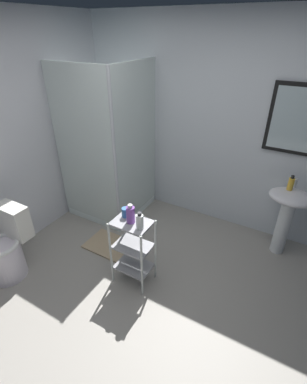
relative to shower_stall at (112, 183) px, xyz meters
name	(u,v)px	position (x,y,z in m)	size (l,w,h in m)	color
ground_plane	(142,313)	(1.22, -1.23, -0.47)	(4.20, 4.20, 0.02)	#9A958C
wall_back	(221,128)	(1.23, 0.62, 0.79)	(4.20, 0.14, 2.50)	silver
shower_stall	(112,183)	(0.00, 0.00, 0.00)	(0.92, 0.92, 2.00)	white
pedestal_sink	(288,210)	(2.17, 0.29, 0.12)	(0.46, 0.37, 0.81)	white
sink_faucet	(296,183)	(2.17, 0.41, 0.40)	(0.03, 0.03, 0.10)	silver
toilet	(7,249)	(-0.26, -1.48, -0.15)	(0.37, 0.49, 0.76)	white
storage_cart	(133,247)	(0.94, -0.91, -0.03)	(0.38, 0.28, 0.74)	silver
hand_soap_bottle	(291,184)	(2.13, 0.32, 0.42)	(0.06, 0.06, 0.17)	gold
conditioner_bottle_purple	(131,214)	(0.93, -0.92, 0.36)	(0.08, 0.08, 0.19)	purple
lotion_bottle_white	(140,221)	(1.05, -0.95, 0.35)	(0.07, 0.07, 0.17)	white
rinse_cup	(125,212)	(0.83, -0.87, 0.32)	(0.07, 0.07, 0.09)	#3870B2
bath_mat	(111,245)	(0.41, -0.63, -0.45)	(0.60, 0.40, 0.02)	tan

